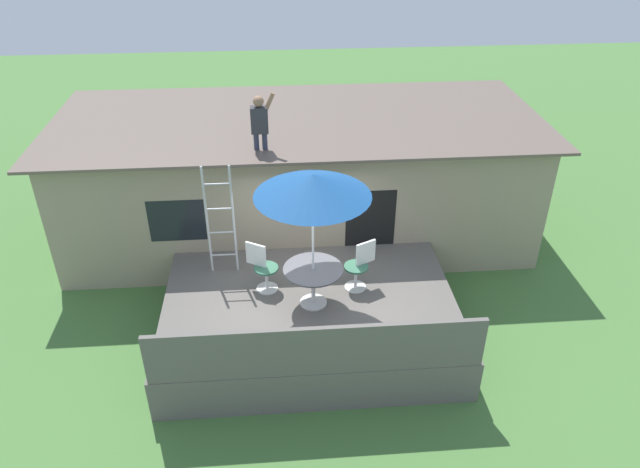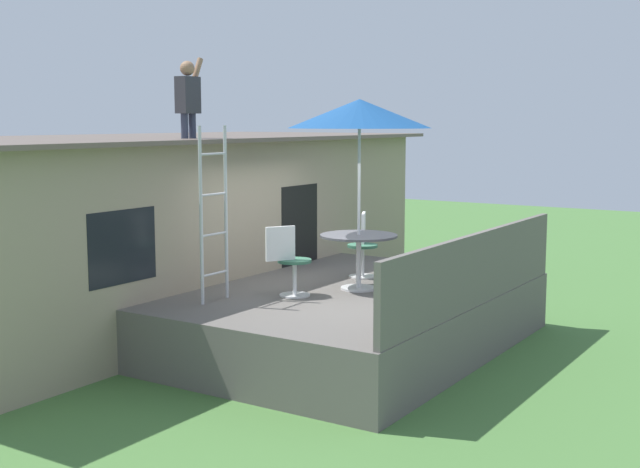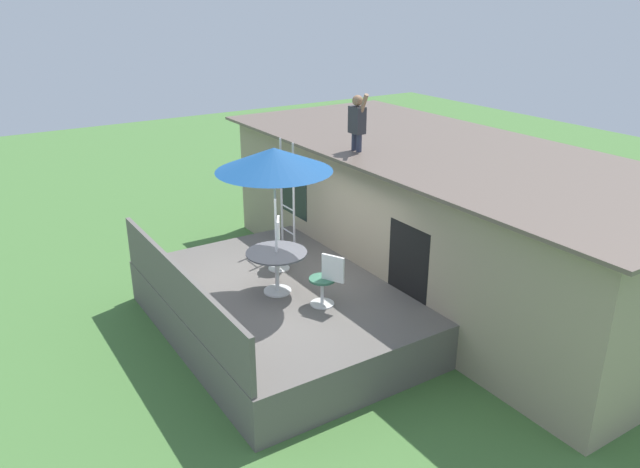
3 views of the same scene
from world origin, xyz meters
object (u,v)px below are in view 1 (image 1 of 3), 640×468
object	(u,v)px
patio_table	(313,276)
step_ladder	(220,221)
patio_umbrella	(313,185)
patio_chair_left	(263,267)
patio_chair_right	(359,266)
person_figure	(260,119)

from	to	relation	value
patio_table	step_ladder	world-z (taller)	step_ladder
patio_umbrella	patio_chair_left	world-z (taller)	patio_umbrella
step_ladder	patio_chair_right	xyz separation A→B (m)	(2.49, -0.72, -0.64)
patio_chair_left	patio_chair_right	bearing A→B (deg)	27.78
patio_table	patio_umbrella	bearing A→B (deg)	69.44
patio_chair_left	patio_table	bearing A→B (deg)	0.00
patio_table	patio_chair_left	xyz separation A→B (m)	(-0.88, 0.52, -0.13)
step_ladder	person_figure	bearing A→B (deg)	53.64
patio_umbrella	person_figure	size ratio (longest dim) A/B	2.29
person_figure	patio_chair_left	world-z (taller)	person_figure
patio_chair_left	patio_chair_right	distance (m)	1.75
patio_chair_right	step_ladder	bearing A→B (deg)	-42.61
patio_table	patio_chair_left	bearing A→B (deg)	149.32
person_figure	patio_chair_right	world-z (taller)	person_figure
patio_chair_right	person_figure	bearing A→B (deg)	-73.19
patio_table	step_ladder	distance (m)	2.05
patio_umbrella	patio_chair_left	size ratio (longest dim) A/B	2.76
patio_table	patio_umbrella	distance (m)	1.76
patio_table	step_ladder	bearing A→B (deg)	144.54
person_figure	patio_chair_left	distance (m)	2.76
step_ladder	person_figure	xyz separation A→B (m)	(0.79, 1.08, 1.52)
patio_umbrella	step_ladder	distance (m)	2.35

